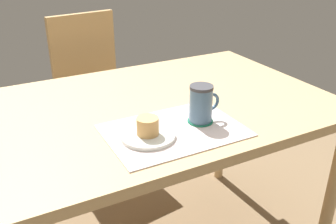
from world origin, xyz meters
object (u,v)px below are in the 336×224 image
at_px(dining_table, 151,121).
at_px(coffee_mug, 201,103).
at_px(pastry_plate, 148,136).
at_px(pastry, 148,126).
at_px(wooden_chair, 95,93).

relative_size(dining_table, coffee_mug, 10.97).
xyz_separation_m(pastry_plate, coffee_mug, (0.20, 0.02, 0.06)).
xyz_separation_m(dining_table, coffee_mug, (0.08, -0.22, 0.14)).
distance_m(dining_table, pastry, 0.29).
height_order(dining_table, wooden_chair, wooden_chair).
distance_m(wooden_chair, coffee_mug, 1.08).
distance_m(dining_table, coffee_mug, 0.27).
height_order(pastry_plate, pastry, pastry).
bearing_deg(pastry_plate, wooden_chair, 81.97).
bearing_deg(pastry, coffee_mug, 4.55).
distance_m(dining_table, wooden_chair, 0.83).
relative_size(pastry_plate, coffee_mug, 1.38).
xyz_separation_m(dining_table, pastry_plate, (-0.12, -0.23, 0.08)).
height_order(dining_table, pastry, pastry).
distance_m(dining_table, pastry_plate, 0.28).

